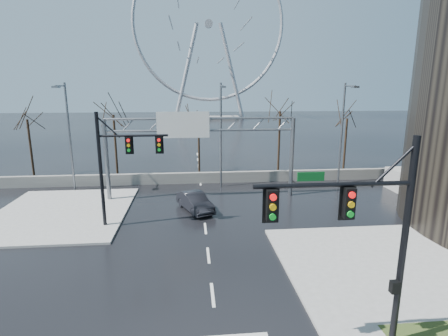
{
  "coord_description": "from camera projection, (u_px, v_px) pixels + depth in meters",
  "views": [
    {
      "loc": [
        -0.85,
        -14.68,
        9.51
      ],
      "look_at": [
        1.41,
        9.21,
        4.0
      ],
      "focal_mm": 28.0,
      "sensor_mm": 36.0,
      "label": 1
    }
  ],
  "objects": [
    {
      "name": "tree_far_left",
      "position": [
        28.0,
        126.0,
        36.83
      ],
      "size": [
        3.5,
        3.5,
        7.0
      ],
      "color": "black",
      "rests_on": "ground"
    },
    {
      "name": "signal_mast_far",
      "position": [
        117.0,
        159.0,
        23.52
      ],
      "size": [
        4.72,
        0.41,
        8.0
      ],
      "color": "black",
      "rests_on": "ground"
    },
    {
      "name": "sidewalk_far",
      "position": [
        61.0,
        213.0,
        27.06
      ],
      "size": [
        10.0,
        12.0,
        0.15
      ],
      "primitive_type": "cube",
      "color": "gray",
      "rests_on": "ground"
    },
    {
      "name": "streetlight_mid",
      "position": [
        221.0,
        127.0,
        32.94
      ],
      "size": [
        0.5,
        2.55,
        10.0
      ],
      "color": "slate",
      "rests_on": "ground"
    },
    {
      "name": "sidewalk_right_ext",
      "position": [
        391.0,
        263.0,
        19.29
      ],
      "size": [
        12.0,
        10.0,
        0.15
      ],
      "primitive_type": "cube",
      "color": "gray",
      "rests_on": "ground"
    },
    {
      "name": "ferris_wheel",
      "position": [
        209.0,
        30.0,
        103.24
      ],
      "size": [
        45.0,
        6.0,
        50.91
      ],
      "color": "gray",
      "rests_on": "ground"
    },
    {
      "name": "streetlight_left",
      "position": [
        68.0,
        129.0,
        31.65
      ],
      "size": [
        0.5,
        2.55,
        10.0
      ],
      "color": "slate",
      "rests_on": "ground"
    },
    {
      "name": "streetlight_right",
      "position": [
        344.0,
        126.0,
        34.04
      ],
      "size": [
        0.5,
        2.55,
        10.0
      ],
      "color": "slate",
      "rests_on": "ground"
    },
    {
      "name": "signal_mast_near",
      "position": [
        369.0,
        227.0,
        11.91
      ],
      "size": [
        5.52,
        0.41,
        8.0
      ],
      "color": "black",
      "rests_on": "ground"
    },
    {
      "name": "car",
      "position": [
        195.0,
        202.0,
        27.62
      ],
      "size": [
        3.15,
        4.63,
        1.45
      ],
      "primitive_type": "imported",
      "rotation": [
        0.0,
        0.0,
        0.41
      ],
      "color": "black",
      "rests_on": "ground"
    },
    {
      "name": "tree_right",
      "position": [
        280.0,
        118.0,
        38.69
      ],
      "size": [
        3.9,
        3.9,
        7.8
      ],
      "color": "black",
      "rests_on": "ground"
    },
    {
      "name": "sign_gantry",
      "position": [
        197.0,
        140.0,
        29.77
      ],
      "size": [
        16.36,
        0.4,
        7.6
      ],
      "color": "slate",
      "rests_on": "ground"
    },
    {
      "name": "ground",
      "position": [
        213.0,
        295.0,
        16.45
      ],
      "size": [
        260.0,
        260.0,
        0.0
      ],
      "primitive_type": "plane",
      "color": "black",
      "rests_on": "ground"
    },
    {
      "name": "barrier_wall",
      "position": [
        200.0,
        178.0,
        35.73
      ],
      "size": [
        52.0,
        0.5,
        1.1
      ],
      "primitive_type": "cube",
      "color": "slate",
      "rests_on": "ground"
    },
    {
      "name": "tree_left",
      "position": [
        114.0,
        122.0,
        37.08
      ],
      "size": [
        3.75,
        3.75,
        7.5
      ],
      "color": "black",
      "rests_on": "ground"
    },
    {
      "name": "tree_far_right",
      "position": [
        347.0,
        125.0,
        40.09
      ],
      "size": [
        3.4,
        3.4,
        6.8
      ],
      "color": "black",
      "rests_on": "ground"
    },
    {
      "name": "tree_center",
      "position": [
        199.0,
        128.0,
        39.06
      ],
      "size": [
        3.25,
        3.25,
        6.5
      ],
      "color": "black",
      "rests_on": "ground"
    }
  ]
}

